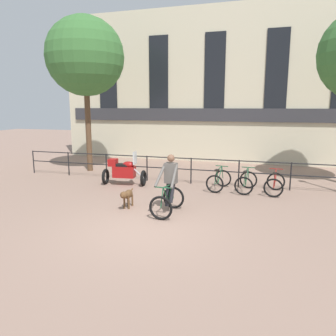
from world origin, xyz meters
name	(u,v)px	position (x,y,z in m)	size (l,w,h in m)	color
ground_plane	(146,229)	(0.00, 0.00, 0.00)	(60.00, 60.00, 0.00)	#8E7060
canal_railing	(191,166)	(0.00, 5.20, 0.71)	(15.05, 0.05, 1.05)	black
building_facade	(215,86)	(0.00, 10.99, 4.14)	(18.00, 0.72, 8.31)	beige
cyclist_with_bike	(169,187)	(0.19, 1.46, 0.76)	(0.74, 1.20, 1.70)	black
dog	(127,195)	(-1.14, 1.47, 0.42)	(0.25, 0.92, 0.60)	brown
parked_motorcycle	(124,171)	(-2.49, 4.22, 0.56)	(1.73, 0.79, 1.35)	black
parked_bicycle_near_lamp	(219,180)	(1.21, 4.54, 0.36)	(0.82, 1.20, 0.86)	black
parked_bicycle_mid_left	(246,182)	(2.20, 4.54, 0.36)	(0.77, 1.17, 0.86)	black
parked_bicycle_mid_right	(275,184)	(3.19, 4.54, 0.36)	(0.77, 1.17, 0.86)	black
tree_canalside_left	(85,57)	(-5.29, 6.47, 5.28)	(3.57, 3.57, 7.09)	brown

